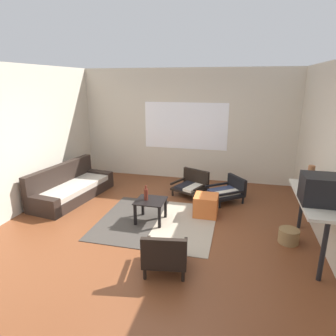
{
  "coord_description": "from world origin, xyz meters",
  "views": [
    {
      "loc": [
        1.29,
        -4.02,
        2.39
      ],
      "look_at": [
        0.1,
        0.79,
        0.91
      ],
      "focal_mm": 31.22,
      "sensor_mm": 36.0,
      "label": 1
    }
  ],
  "objects_px": {
    "armchair_striped_foreground": "(165,254)",
    "glass_bottle": "(146,194)",
    "armchair_by_window": "(192,184)",
    "ottoman_orange": "(206,205)",
    "coffee_table": "(151,205)",
    "armchair_corner": "(228,190)",
    "couch": "(71,188)",
    "crt_television": "(321,189)",
    "console_shelf": "(314,203)",
    "clay_vase": "(310,179)",
    "wicker_basket": "(289,236)"
  },
  "relations": [
    {
      "from": "glass_bottle",
      "to": "clay_vase",
      "type": "bearing_deg",
      "value": 1.71
    },
    {
      "from": "armchair_striped_foreground",
      "to": "ottoman_orange",
      "type": "bearing_deg",
      "value": 80.18
    },
    {
      "from": "couch",
      "to": "coffee_table",
      "type": "xyz_separation_m",
      "value": [
        1.96,
        -0.63,
        0.1
      ]
    },
    {
      "from": "armchair_corner",
      "to": "console_shelf",
      "type": "relative_size",
      "value": 0.56
    },
    {
      "from": "couch",
      "to": "armchair_by_window",
      "type": "distance_m",
      "value": 2.58
    },
    {
      "from": "coffee_table",
      "to": "armchair_corner",
      "type": "height_order",
      "value": "armchair_corner"
    },
    {
      "from": "couch",
      "to": "crt_television",
      "type": "xyz_separation_m",
      "value": [
        4.46,
        -1.18,
        0.82
      ]
    },
    {
      "from": "couch",
      "to": "ottoman_orange",
      "type": "bearing_deg",
      "value": -2.94
    },
    {
      "from": "crt_television",
      "to": "console_shelf",
      "type": "bearing_deg",
      "value": 89.19
    },
    {
      "from": "clay_vase",
      "to": "wicker_basket",
      "type": "bearing_deg",
      "value": -133.45
    },
    {
      "from": "clay_vase",
      "to": "coffee_table",
      "type": "bearing_deg",
      "value": -178.2
    },
    {
      "from": "armchair_corner",
      "to": "couch",
      "type": "bearing_deg",
      "value": -168.72
    },
    {
      "from": "armchair_striped_foreground",
      "to": "console_shelf",
      "type": "height_order",
      "value": "console_shelf"
    },
    {
      "from": "coffee_table",
      "to": "wicker_basket",
      "type": "bearing_deg",
      "value": -4.48
    },
    {
      "from": "couch",
      "to": "clay_vase",
      "type": "xyz_separation_m",
      "value": [
        4.47,
        -0.55,
        0.75
      ]
    },
    {
      "from": "clay_vase",
      "to": "crt_television",
      "type": "bearing_deg",
      "value": -90.29
    },
    {
      "from": "glass_bottle",
      "to": "console_shelf",
      "type": "bearing_deg",
      "value": -7.27
    },
    {
      "from": "console_shelf",
      "to": "wicker_basket",
      "type": "distance_m",
      "value": 0.7
    },
    {
      "from": "armchair_by_window",
      "to": "clay_vase",
      "type": "height_order",
      "value": "clay_vase"
    },
    {
      "from": "couch",
      "to": "clay_vase",
      "type": "height_order",
      "value": "clay_vase"
    },
    {
      "from": "glass_bottle",
      "to": "wicker_basket",
      "type": "xyz_separation_m",
      "value": [
        2.35,
        -0.18,
        -0.4
      ]
    },
    {
      "from": "armchair_corner",
      "to": "wicker_basket",
      "type": "xyz_separation_m",
      "value": [
        1.0,
        -1.45,
        -0.12
      ]
    },
    {
      "from": "ottoman_orange",
      "to": "crt_television",
      "type": "xyz_separation_m",
      "value": [
        1.59,
        -1.03,
        0.84
      ]
    },
    {
      "from": "console_shelf",
      "to": "coffee_table",
      "type": "bearing_deg",
      "value": 172.52
    },
    {
      "from": "coffee_table",
      "to": "crt_television",
      "type": "distance_m",
      "value": 2.66
    },
    {
      "from": "armchair_striped_foreground",
      "to": "glass_bottle",
      "type": "bearing_deg",
      "value": 117.21
    },
    {
      "from": "armchair_corner",
      "to": "coffee_table",
      "type": "bearing_deg",
      "value": -134.97
    },
    {
      "from": "clay_vase",
      "to": "console_shelf",
      "type": "bearing_deg",
      "value": -90.0
    },
    {
      "from": "glass_bottle",
      "to": "ottoman_orange",
      "type": "bearing_deg",
      "value": 25.63
    },
    {
      "from": "armchair_by_window",
      "to": "ottoman_orange",
      "type": "xyz_separation_m",
      "value": [
        0.43,
        -0.96,
        -0.04
      ]
    },
    {
      "from": "coffee_table",
      "to": "armchair_corner",
      "type": "distance_m",
      "value": 1.8
    },
    {
      "from": "clay_vase",
      "to": "glass_bottle",
      "type": "bearing_deg",
      "value": -178.29
    },
    {
      "from": "armchair_by_window",
      "to": "console_shelf",
      "type": "relative_size",
      "value": 0.54
    },
    {
      "from": "crt_television",
      "to": "clay_vase",
      "type": "xyz_separation_m",
      "value": [
        0.0,
        0.63,
        -0.06
      ]
    },
    {
      "from": "console_shelf",
      "to": "wicker_basket",
      "type": "xyz_separation_m",
      "value": [
        -0.24,
        0.15,
        -0.64
      ]
    },
    {
      "from": "armchair_striped_foreground",
      "to": "crt_television",
      "type": "xyz_separation_m",
      "value": [
        1.9,
        0.78,
        0.77
      ]
    },
    {
      "from": "armchair_by_window",
      "to": "wicker_basket",
      "type": "relative_size",
      "value": 2.67
    },
    {
      "from": "crt_television",
      "to": "wicker_basket",
      "type": "relative_size",
      "value": 1.58
    },
    {
      "from": "armchair_striped_foreground",
      "to": "crt_television",
      "type": "height_order",
      "value": "crt_television"
    },
    {
      "from": "couch",
      "to": "wicker_basket",
      "type": "relative_size",
      "value": 6.62
    },
    {
      "from": "armchair_striped_foreground",
      "to": "ottoman_orange",
      "type": "height_order",
      "value": "armchair_striped_foreground"
    },
    {
      "from": "coffee_table",
      "to": "armchair_by_window",
      "type": "bearing_deg",
      "value": 71.36
    },
    {
      "from": "couch",
      "to": "armchair_striped_foreground",
      "type": "height_order",
      "value": "couch"
    },
    {
      "from": "crt_television",
      "to": "clay_vase",
      "type": "distance_m",
      "value": 0.63
    },
    {
      "from": "armchair_corner",
      "to": "crt_television",
      "type": "relative_size",
      "value": 1.77
    },
    {
      "from": "couch",
      "to": "coffee_table",
      "type": "distance_m",
      "value": 2.06
    },
    {
      "from": "wicker_basket",
      "to": "armchair_by_window",
      "type": "bearing_deg",
      "value": 137.68
    },
    {
      "from": "glass_bottle",
      "to": "armchair_by_window",
      "type": "bearing_deg",
      "value": 68.46
    },
    {
      "from": "ottoman_orange",
      "to": "wicker_basket",
      "type": "height_order",
      "value": "ottoman_orange"
    },
    {
      "from": "armchair_striped_foreground",
      "to": "clay_vase",
      "type": "distance_m",
      "value": 2.47
    }
  ]
}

